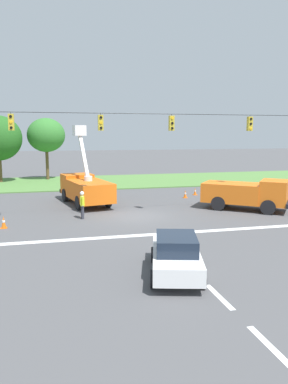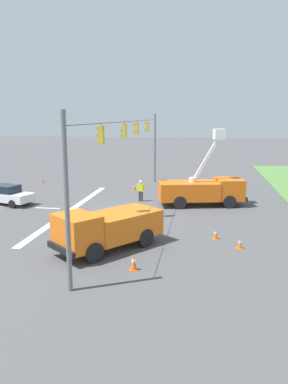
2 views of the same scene
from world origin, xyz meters
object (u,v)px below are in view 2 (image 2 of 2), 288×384
utility_truck_support_near (107,227)px  traffic_cone_mid_left (215,234)px  sedan_white (7,195)px  traffic_cone_foreground_left (134,187)px  traffic_cone_foreground_right (240,243)px  traffic_cone_lane_edge_a (42,180)px  utility_truck_bucket_lift (202,189)px  road_worker (141,189)px  traffic_cone_mid_right (134,262)px  traffic_cone_near_bucket (230,184)px

utility_truck_support_near → traffic_cone_mid_left: 6.31m
sedan_white → traffic_cone_foreground_left: 11.66m
traffic_cone_foreground_right → traffic_cone_lane_edge_a: size_ratio=0.97×
utility_truck_bucket_lift → traffic_cone_lane_edge_a: utility_truck_bucket_lift is taller
utility_truck_bucket_lift → road_worker: bearing=-96.9°
traffic_cone_foreground_right → utility_truck_support_near: bearing=-80.7°
traffic_cone_mid_left → utility_truck_bucket_lift: bearing=-174.3°
utility_truck_support_near → traffic_cone_foreground_left: utility_truck_support_near is taller
traffic_cone_lane_edge_a → sedan_white: bearing=8.3°
traffic_cone_mid_right → traffic_cone_lane_edge_a: size_ratio=1.19×
utility_truck_bucket_lift → traffic_cone_mid_left: 8.52m
road_worker → traffic_cone_mid_left: size_ratio=2.63×
traffic_cone_near_bucket → utility_truck_support_near: bearing=-21.7°
sedan_white → traffic_cone_mid_right: bearing=47.8°
road_worker → traffic_cone_mid_right: road_worker is taller
sedan_white → traffic_cone_mid_left: sedan_white is taller
traffic_cone_mid_right → traffic_cone_near_bucket: bearing=165.3°
traffic_cone_mid_right → traffic_cone_lane_edge_a: 25.37m
sedan_white → road_worker: 10.81m
traffic_cone_foreground_left → traffic_cone_mid_right: 18.98m
traffic_cone_mid_right → traffic_cone_lane_edge_a: (-21.19, -13.96, -0.07)m
utility_truck_bucket_lift → traffic_cone_foreground_left: utility_truck_bucket_lift is taller
sedan_white → traffic_cone_near_bucket: bearing=119.3°
road_worker → traffic_cone_foreground_left: (-4.57, -1.39, -0.65)m
traffic_cone_lane_edge_a → traffic_cone_foreground_left: bearing=76.5°
traffic_cone_mid_left → traffic_cone_mid_right: traffic_cone_mid_right is taller
traffic_cone_mid_right → traffic_cone_lane_edge_a: bearing=-146.6°
utility_truck_bucket_lift → utility_truck_support_near: (10.92, -4.89, -0.13)m
utility_truck_support_near → traffic_cone_mid_right: (2.56, 1.90, -0.81)m
utility_truck_support_near → traffic_cone_lane_edge_a: utility_truck_support_near is taller
traffic_cone_foreground_left → traffic_cone_mid_left: (13.60, 7.28, -0.02)m
sedan_white → traffic_cone_foreground_right: 19.19m
utility_truck_bucket_lift → utility_truck_support_near: size_ratio=1.16×
utility_truck_bucket_lift → traffic_cone_mid_right: size_ratio=9.00×
sedan_white → traffic_cone_foreground_left: (-7.32, 9.07, -0.44)m
utility_truck_support_near → traffic_cone_lane_edge_a: 22.21m
utility_truck_bucket_lift → traffic_cone_mid_right: (13.48, -2.99, -0.93)m
traffic_cone_near_bucket → traffic_cone_foreground_left: bearing=-72.5°
traffic_cone_foreground_left → traffic_cone_foreground_right: bearing=29.7°
road_worker → traffic_cone_near_bucket: bearing=133.9°
traffic_cone_near_bucket → traffic_cone_mid_right: bearing=-14.7°
utility_truck_bucket_lift → traffic_cone_near_bucket: size_ratio=9.36×
traffic_cone_near_bucket → traffic_cone_lane_edge_a: (0.35, -19.62, -0.05)m
traffic_cone_mid_left → traffic_cone_near_bucket: traffic_cone_near_bucket is taller
traffic_cone_foreground_right → traffic_cone_mid_right: (3.70, -5.08, 0.08)m
traffic_cone_foreground_left → traffic_cone_near_bucket: traffic_cone_near_bucket is taller
traffic_cone_foreground_left → traffic_cone_lane_edge_a: bearing=-103.5°
traffic_cone_foreground_right → traffic_cone_mid_left: traffic_cone_mid_left is taller
traffic_cone_foreground_left → traffic_cone_mid_left: size_ratio=1.06×
sedan_white → traffic_cone_mid_right: (11.35, 12.52, -0.40)m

